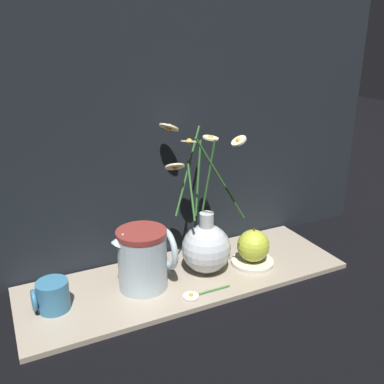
{
  "coord_description": "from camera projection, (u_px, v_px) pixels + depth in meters",
  "views": [
    {
      "loc": [
        -0.39,
        -0.83,
        0.56
      ],
      "look_at": [
        0.02,
        0.0,
        0.23
      ],
      "focal_mm": 40.0,
      "sensor_mm": 36.0,
      "label": 1
    }
  ],
  "objects": [
    {
      "name": "loose_daisy",
      "position": [
        196.0,
        295.0,
        0.96
      ],
      "size": [
        0.12,
        0.04,
        0.01
      ],
      "color": "#3D7A33",
      "rests_on": "shelf"
    },
    {
      "name": "vase_with_flowers",
      "position": [
        206.0,
        244.0,
        1.05
      ],
      "size": [
        0.17,
        0.26,
        0.37
      ],
      "color": "silver",
      "rests_on": "shelf"
    },
    {
      "name": "shelf",
      "position": [
        186.0,
        277.0,
        1.05
      ],
      "size": [
        0.79,
        0.26,
        0.01
      ],
      "color": "tan",
      "rests_on": "ground_plane"
    },
    {
      "name": "orange_fruit",
      "position": [
        253.0,
        246.0,
        1.09
      ],
      "size": [
        0.08,
        0.08,
        0.09
      ],
      "color": "#B7C638",
      "rests_on": "saucer_plate"
    },
    {
      "name": "yellow_mug",
      "position": [
        52.0,
        297.0,
        0.9
      ],
      "size": [
        0.08,
        0.07,
        0.07
      ],
      "color": "teal",
      "rests_on": "shelf"
    },
    {
      "name": "ceramic_pitcher",
      "position": [
        143.0,
        256.0,
        0.98
      ],
      "size": [
        0.14,
        0.12,
        0.15
      ],
      "color": "silver",
      "rests_on": "shelf"
    },
    {
      "name": "saucer_plate",
      "position": [
        252.0,
        262.0,
        1.1
      ],
      "size": [
        0.11,
        0.11,
        0.01
      ],
      "color": "silver",
      "rests_on": "shelf"
    },
    {
      "name": "backdrop_wall",
      "position": [
        158.0,
        43.0,
        0.99
      ],
      "size": [
        1.29,
        0.02,
        1.1
      ],
      "color": "black",
      "rests_on": "ground_plane"
    },
    {
      "name": "ground_plane",
      "position": [
        186.0,
        279.0,
        1.05
      ],
      "size": [
        6.0,
        6.0,
        0.0
      ],
      "primitive_type": "plane",
      "color": "black"
    }
  ]
}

